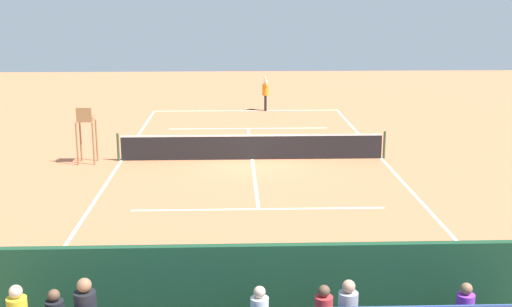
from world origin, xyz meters
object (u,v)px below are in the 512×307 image
at_px(tennis_net, 252,147).
at_px(umpire_chair, 86,129).
at_px(tennis_ball_near, 242,118).
at_px(tennis_player, 266,92).
at_px(tennis_ball_far, 275,117).
at_px(courtside_bench, 411,300).
at_px(tennis_racket, 248,109).

bearing_deg(tennis_net, umpire_chair, 3.17).
bearing_deg(tennis_ball_near, tennis_player, -120.57).
xyz_separation_m(umpire_chair, tennis_ball_near, (-5.94, -9.08, -1.28)).
bearing_deg(tennis_net, tennis_ball_far, -99.29).
bearing_deg(umpire_chair, tennis_ball_far, -129.73).
bearing_deg(courtside_bench, tennis_player, -86.41).
bearing_deg(tennis_ball_far, tennis_player, -79.67).
relative_size(tennis_player, tennis_racket, 3.29).
xyz_separation_m(umpire_chair, courtside_bench, (-8.79, 12.93, -0.76)).
height_order(tennis_racket, tennis_ball_near, tennis_ball_near).
distance_m(tennis_net, tennis_ball_near, 8.75).
relative_size(umpire_chair, tennis_player, 1.11).
relative_size(tennis_player, tennis_ball_far, 29.18).
height_order(tennis_racket, tennis_ball_far, tennis_ball_far).
distance_m(courtside_bench, tennis_player, 24.31).
xyz_separation_m(tennis_racket, tennis_ball_far, (-1.34, 2.51, 0.02)).
distance_m(tennis_player, tennis_ball_far, 2.37).
bearing_deg(tennis_player, umpire_chair, 57.34).
bearing_deg(tennis_ball_far, tennis_net, 80.71).
height_order(umpire_chair, courtside_bench, umpire_chair).
height_order(umpire_chair, tennis_ball_far, umpire_chair).
bearing_deg(umpire_chair, tennis_net, -176.83).
height_order(tennis_net, tennis_ball_far, tennis_net).
xyz_separation_m(tennis_net, tennis_player, (-1.06, -10.99, 0.51)).
bearing_deg(tennis_ball_far, tennis_ball_near, 4.16).
xyz_separation_m(tennis_net, tennis_racket, (-0.11, -11.37, -0.49)).
bearing_deg(tennis_racket, umpire_chair, 61.68).
distance_m(tennis_player, tennis_racket, 1.43).
bearing_deg(tennis_racket, tennis_ball_near, 81.85).
distance_m(umpire_chair, tennis_player, 13.46).
relative_size(tennis_ball_near, tennis_ball_far, 1.00).
distance_m(umpire_chair, tennis_ball_near, 10.93).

